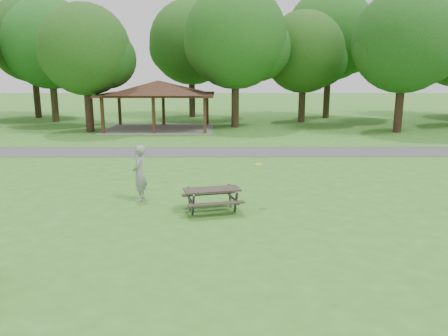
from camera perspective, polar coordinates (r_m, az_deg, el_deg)
The scene contains 14 objects.
ground at distance 11.27m, azimuth -5.09°, elevation -10.97°, with size 160.00×160.00×0.00m, color #357621.
asphalt_path at distance 24.72m, azimuth -2.43°, elevation 2.15°, with size 120.00×3.20×0.02m, color #454547.
pavilion at distance 34.67m, azimuth -8.59°, elevation 10.11°, with size 8.60×7.01×3.76m.
tree_row_c at distance 42.07m, azimuth -21.65°, elevation 14.54°, with size 8.19×7.80×10.67m.
tree_row_d at distance 34.29m, azimuth -17.52°, elevation 14.18°, with size 6.93×6.60×9.27m.
tree_row_e at distance 35.41m, azimuth 1.68°, elevation 16.31°, with size 8.40×8.00×11.02m.
tree_row_f at distance 39.49m, azimuth 10.50°, elevation 14.36°, with size 7.35×7.00×9.55m.
tree_row_g at distance 34.94m, azimuth 22.63°, elevation 14.69°, with size 7.77×7.40×10.25m.
tree_deep_a at distance 46.46m, azimuth -23.68°, elevation 14.85°, with size 8.40×8.00×11.38m.
tree_deep_b at distance 43.48m, azimuth -4.17°, elevation 15.74°, with size 8.40×8.00×11.13m.
tree_deep_c at distance 43.62m, azimuth 13.77°, elevation 16.15°, with size 8.82×8.40×11.90m.
picnic_table_middle at distance 14.18m, azimuth -1.56°, elevation -3.45°, with size 2.09×1.83×0.78m.
frisbee_in_flight at distance 14.60m, azimuth 4.49°, elevation 0.50°, with size 0.35×0.35×0.02m.
frisbee_thrower at distance 15.55m, azimuth -10.99°, elevation -0.68°, with size 0.72×0.47×1.97m, color gray.
Camera 1 is at (0.93, -10.29, 4.50)m, focal length 35.00 mm.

